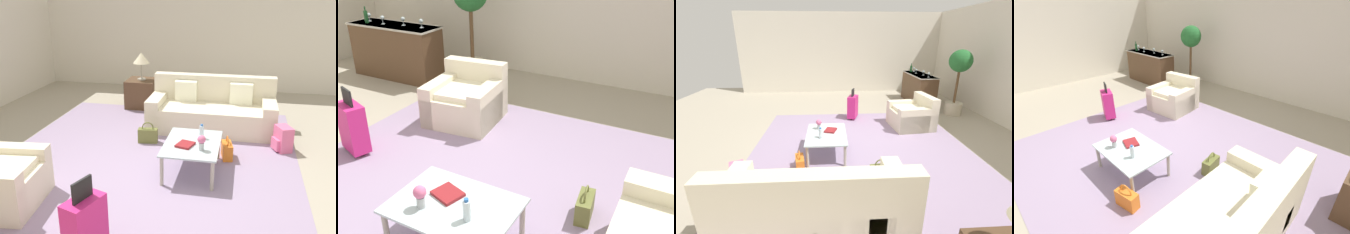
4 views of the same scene
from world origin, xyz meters
The scene contains 16 objects.
ground_plane centered at (0.00, 0.00, 0.00)m, with size 12.00×12.00×0.00m, color #A89E89.
area_rug centered at (0.60, 0.20, 0.00)m, with size 5.20×4.40×0.01m, color #9984A3.
armchair centered at (-0.91, 1.67, 0.29)m, with size 1.04×1.04×0.81m.
coffee_table centered at (0.40, -0.50, 0.38)m, with size 1.06×0.75×0.43m.
water_bottle centered at (0.60, -0.60, 0.53)m, with size 0.06×0.06×0.20m.
coffee_table_book centered at (0.28, -0.42, 0.45)m, with size 0.24×0.20×0.03m, color maroon.
flower_vase centered at (0.18, -0.65, 0.56)m, with size 0.11×0.11×0.21m.
bar_console centered at (-3.10, 2.60, 0.51)m, with size 1.81×0.61×0.99m.
wine_glass_leftmost centered at (-3.72, 2.62, 1.10)m, with size 0.08×0.08×0.15m.
wine_glass_left_of_centre centered at (-3.31, 2.55, 1.10)m, with size 0.08×0.08×0.15m.
wine_glass_right_of_centre centered at (-2.89, 2.64, 1.10)m, with size 0.08×0.08×0.15m.
wine_glass_rightmost centered at (-2.48, 2.64, 1.10)m, with size 0.08×0.08×0.15m.
wine_bottle_green centered at (-3.65, 2.49, 1.11)m, with size 0.07×0.07×0.30m.
suitcase_magenta centered at (-1.60, 0.20, 0.36)m, with size 0.45×0.34×0.85m.
handbag_olive centered at (1.28, 0.37, 0.13)m, with size 0.18×0.33×0.36m.
potted_ficus centered at (-1.80, 3.20, 1.19)m, with size 0.61×0.61×1.86m.
Camera 2 is at (1.96, -2.48, 2.45)m, focal length 40.00 mm.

